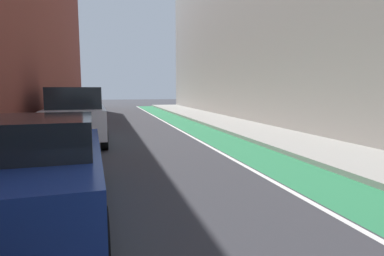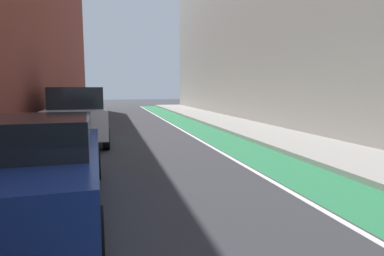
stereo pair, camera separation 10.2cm
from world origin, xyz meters
name	(u,v)px [view 1 (the left image)]	position (x,y,z in m)	size (l,w,h in m)	color
ground_plane	(147,139)	(0.00, 17.22, 0.00)	(93.38, 93.38, 0.00)	#38383D
bike_lane_paint	(200,130)	(2.75, 19.22, 0.00)	(1.60, 42.45, 0.00)	#2D8451
lane_divider_stripe	(181,131)	(1.85, 19.22, 0.00)	(0.12, 42.45, 0.00)	white
sidewalk_right	(243,127)	(4.94, 19.22, 0.07)	(2.78, 42.45, 0.14)	#A8A59E
building_facade_right	(274,0)	(7.53, 21.22, 6.74)	(2.40, 38.45, 13.48)	#B2ADA3
parked_sedan_blue	(37,166)	(-2.50, 10.23, 0.79)	(2.02, 4.65, 1.53)	navy
parked_suv_white	(77,114)	(-2.50, 17.16, 1.02)	(2.13, 4.81, 1.98)	silver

